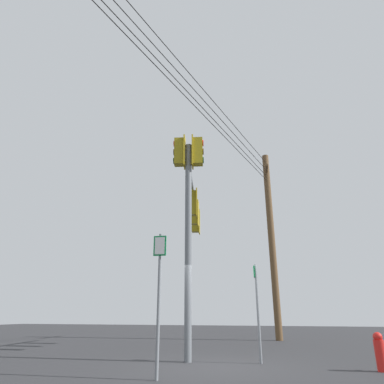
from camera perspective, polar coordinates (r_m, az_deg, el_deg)
The scene contains 7 objects.
ground_plane at distance 9.31m, azimuth 3.45°, elevation -26.86°, with size 60.00×60.00×0.00m, color #2D2D30.
signal_mast_assembly at distance 12.07m, azimuth -0.07°, elevation -2.16°, with size 6.35×1.78×6.60m.
utility_pole_wooden at distance 18.47m, azimuth 13.01°, elevation -7.43°, with size 2.16×0.34×9.59m.
route_sign_primary at distance 7.42m, azimuth -5.47°, elevation -15.61°, with size 0.10×0.28×2.84m.
fire_hydrant at distance 9.43m, azimuth 28.65°, elevation -22.17°, with size 0.30×0.22×0.81m.
route_sign_secondary at distance 9.87m, azimuth 10.74°, elevation -17.74°, with size 0.25×0.10×2.50m.
overhead_wire_span at distance 11.76m, azimuth -2.75°, elevation 19.10°, with size 18.67×4.82×1.25m.
Camera 1 is at (9.05, 1.82, 1.20)m, focal length 32.26 mm.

